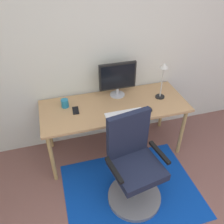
{
  "coord_description": "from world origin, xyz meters",
  "views": [
    {
      "loc": [
        -0.78,
        -0.38,
        2.3
      ],
      "look_at": [
        -0.24,
        1.54,
        0.81
      ],
      "focal_mm": 38.34,
      "sensor_mm": 36.0,
      "label": 1
    }
  ],
  "objects_px": {
    "computer_mouse": "(149,109)",
    "desk_lamp": "(163,74)",
    "cell_phone": "(76,110)",
    "desk": "(114,109)",
    "coffee_cup": "(65,103)",
    "monitor": "(118,78)",
    "office_chair": "(134,170)",
    "keyboard": "(125,114)"
  },
  "relations": [
    {
      "from": "computer_mouse",
      "to": "desk_lamp",
      "type": "relative_size",
      "value": 0.23
    },
    {
      "from": "cell_phone",
      "to": "desk",
      "type": "bearing_deg",
      "value": 1.85
    },
    {
      "from": "coffee_cup",
      "to": "cell_phone",
      "type": "relative_size",
      "value": 0.67
    },
    {
      "from": "monitor",
      "to": "desk_lamp",
      "type": "bearing_deg",
      "value": -21.21
    },
    {
      "from": "computer_mouse",
      "to": "office_chair",
      "type": "xyz_separation_m",
      "value": [
        -0.35,
        -0.51,
        -0.33
      ]
    },
    {
      "from": "keyboard",
      "to": "monitor",
      "type": "bearing_deg",
      "value": 84.55
    },
    {
      "from": "keyboard",
      "to": "coffee_cup",
      "type": "height_order",
      "value": "coffee_cup"
    },
    {
      "from": "desk",
      "to": "monitor",
      "type": "height_order",
      "value": "monitor"
    },
    {
      "from": "desk_lamp",
      "to": "coffee_cup",
      "type": "bearing_deg",
      "value": 174.24
    },
    {
      "from": "desk",
      "to": "cell_phone",
      "type": "bearing_deg",
      "value": 178.44
    },
    {
      "from": "office_chair",
      "to": "monitor",
      "type": "bearing_deg",
      "value": 73.72
    },
    {
      "from": "desk",
      "to": "keyboard",
      "type": "height_order",
      "value": "keyboard"
    },
    {
      "from": "desk",
      "to": "coffee_cup",
      "type": "relative_size",
      "value": 17.93
    },
    {
      "from": "desk",
      "to": "desk_lamp",
      "type": "distance_m",
      "value": 0.69
    },
    {
      "from": "coffee_cup",
      "to": "desk",
      "type": "bearing_deg",
      "value": -12.66
    },
    {
      "from": "desk",
      "to": "computer_mouse",
      "type": "xyz_separation_m",
      "value": [
        0.35,
        -0.21,
        0.08
      ]
    },
    {
      "from": "desk",
      "to": "monitor",
      "type": "relative_size",
      "value": 3.83
    },
    {
      "from": "desk_lamp",
      "to": "office_chair",
      "type": "relative_size",
      "value": 0.44
    },
    {
      "from": "computer_mouse",
      "to": "monitor",
      "type": "bearing_deg",
      "value": 121.88
    },
    {
      "from": "desk",
      "to": "keyboard",
      "type": "distance_m",
      "value": 0.23
    },
    {
      "from": "keyboard",
      "to": "computer_mouse",
      "type": "distance_m",
      "value": 0.29
    },
    {
      "from": "monitor",
      "to": "coffee_cup",
      "type": "height_order",
      "value": "monitor"
    },
    {
      "from": "coffee_cup",
      "to": "desk_lamp",
      "type": "xyz_separation_m",
      "value": [
        1.13,
        -0.11,
        0.26
      ]
    },
    {
      "from": "monitor",
      "to": "cell_phone",
      "type": "bearing_deg",
      "value": -161.23
    },
    {
      "from": "office_chair",
      "to": "desk_lamp",
      "type": "bearing_deg",
      "value": 41.34
    },
    {
      "from": "desk",
      "to": "computer_mouse",
      "type": "bearing_deg",
      "value": -30.81
    },
    {
      "from": "coffee_cup",
      "to": "office_chair",
      "type": "distance_m",
      "value": 1.06
    },
    {
      "from": "coffee_cup",
      "to": "cell_phone",
      "type": "xyz_separation_m",
      "value": [
        0.1,
        -0.11,
        -0.04
      ]
    },
    {
      "from": "monitor",
      "to": "keyboard",
      "type": "distance_m",
      "value": 0.47
    },
    {
      "from": "cell_phone",
      "to": "office_chair",
      "type": "height_order",
      "value": "office_chair"
    },
    {
      "from": "monitor",
      "to": "computer_mouse",
      "type": "relative_size",
      "value": 4.25
    },
    {
      "from": "office_chair",
      "to": "computer_mouse",
      "type": "bearing_deg",
      "value": 45.43
    },
    {
      "from": "coffee_cup",
      "to": "cell_phone",
      "type": "height_order",
      "value": "coffee_cup"
    },
    {
      "from": "desk_lamp",
      "to": "office_chair",
      "type": "distance_m",
      "value": 1.12
    },
    {
      "from": "keyboard",
      "to": "desk_lamp",
      "type": "distance_m",
      "value": 0.64
    },
    {
      "from": "monitor",
      "to": "office_chair",
      "type": "bearing_deg",
      "value": -96.48
    },
    {
      "from": "computer_mouse",
      "to": "coffee_cup",
      "type": "relative_size",
      "value": 1.1
    },
    {
      "from": "monitor",
      "to": "keyboard",
      "type": "height_order",
      "value": "monitor"
    },
    {
      "from": "desk",
      "to": "office_chair",
      "type": "bearing_deg",
      "value": -90.66
    },
    {
      "from": "cell_phone",
      "to": "desk_lamp",
      "type": "bearing_deg",
      "value": 3.27
    },
    {
      "from": "desk_lamp",
      "to": "office_chair",
      "type": "xyz_separation_m",
      "value": [
        -0.59,
        -0.73,
        -0.62
      ]
    },
    {
      "from": "cell_phone",
      "to": "computer_mouse",
      "type": "bearing_deg",
      "value": -11.99
    }
  ]
}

